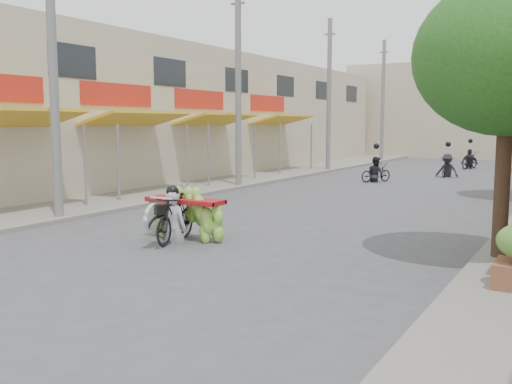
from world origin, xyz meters
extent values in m
plane|color=#4C4C50|center=(0.00, 0.00, 0.00)|extent=(120.00, 120.00, 0.00)
cube|color=gray|center=(-7.00, 15.00, 0.06)|extent=(4.00, 60.00, 0.12)
cube|color=#C1B699|center=(-12.00, 14.00, 3.00)|extent=(8.00, 40.00, 6.00)
cube|color=gold|center=(-7.12, 3.00, 2.75)|extent=(1.77, 4.00, 0.53)
cylinder|color=slate|center=(-6.30, 4.80, 1.27)|extent=(0.08, 0.08, 2.55)
cube|color=gold|center=(-7.12, 8.00, 2.75)|extent=(1.77, 4.00, 0.53)
cylinder|color=slate|center=(-6.30, 6.20, 1.27)|extent=(0.08, 0.08, 2.55)
cylinder|color=slate|center=(-6.30, 9.80, 1.27)|extent=(0.08, 0.08, 2.55)
cube|color=red|center=(-8.00, 8.00, 3.60)|extent=(0.10, 3.50, 0.80)
cube|color=gold|center=(-7.12, 13.00, 2.75)|extent=(1.77, 4.00, 0.53)
cylinder|color=slate|center=(-6.30, 11.20, 1.27)|extent=(0.08, 0.08, 2.55)
cylinder|color=slate|center=(-6.30, 14.80, 1.27)|extent=(0.08, 0.08, 2.55)
cube|color=red|center=(-8.00, 13.00, 3.60)|extent=(0.10, 3.50, 0.80)
cube|color=gold|center=(-7.12, 19.00, 2.75)|extent=(1.77, 4.00, 0.53)
cylinder|color=slate|center=(-6.30, 17.20, 1.27)|extent=(0.08, 0.08, 2.55)
cylinder|color=slate|center=(-6.30, 20.80, 1.27)|extent=(0.08, 0.08, 2.55)
cube|color=red|center=(-8.00, 19.00, 3.60)|extent=(0.10, 3.50, 0.80)
cube|color=#1E2328|center=(-8.02, 6.00, 4.60)|extent=(0.08, 2.00, 1.10)
cube|color=#1E2328|center=(-8.02, 11.00, 4.60)|extent=(0.08, 2.00, 1.10)
cube|color=#1E2328|center=(-8.02, 16.00, 4.60)|extent=(0.08, 2.00, 1.10)
cube|color=#1E2328|center=(-8.02, 21.00, 4.60)|extent=(0.08, 2.00, 1.10)
cube|color=#1E2328|center=(-8.02, 26.00, 4.60)|extent=(0.08, 2.00, 1.10)
cube|color=#1E2328|center=(-8.02, 31.00, 4.60)|extent=(0.08, 2.00, 1.10)
cube|color=#C1B699|center=(0.00, 38.00, 3.50)|extent=(20.00, 6.00, 7.00)
cylinder|color=slate|center=(-5.40, 3.00, 4.00)|extent=(0.24, 0.24, 8.00)
cylinder|color=slate|center=(-5.40, 12.00, 4.00)|extent=(0.24, 0.24, 8.00)
cube|color=slate|center=(-5.40, 12.00, 7.20)|extent=(0.60, 0.08, 0.08)
cylinder|color=slate|center=(-5.40, 21.00, 4.00)|extent=(0.24, 0.24, 8.00)
cube|color=slate|center=(-5.40, 21.00, 7.20)|extent=(0.60, 0.08, 0.08)
cylinder|color=slate|center=(-5.40, 30.00, 4.00)|extent=(0.24, 0.24, 8.00)
cube|color=slate|center=(-5.40, 30.00, 7.20)|extent=(0.60, 0.08, 0.08)
cylinder|color=#3A2719|center=(5.40, 4.00, 1.60)|extent=(0.28, 0.28, 3.20)
ellipsoid|color=#245A1A|center=(5.40, 4.00, 3.80)|extent=(3.40, 3.40, 2.90)
imported|color=black|center=(-0.98, 2.40, 0.53)|extent=(0.88, 1.87, 1.06)
cylinder|color=silver|center=(-0.98, 1.75, 0.62)|extent=(0.10, 0.66, 0.66)
cube|color=black|center=(-0.98, 1.85, 0.80)|extent=(0.28, 0.22, 0.22)
cylinder|color=silver|center=(-0.98, 1.95, 1.02)|extent=(0.60, 0.05, 0.05)
cube|color=maroon|center=(-0.98, 2.75, 0.88)|extent=(1.88, 0.55, 0.10)
imported|color=#B8B8C0|center=(-0.98, 2.35, 1.16)|extent=(0.62, 0.46, 1.71)
sphere|color=black|center=(-0.98, 2.32, 1.98)|extent=(0.28, 0.28, 0.28)
imported|color=black|center=(-1.36, 16.92, 0.41)|extent=(1.24, 1.52, 0.82)
imported|color=black|center=(-1.36, 16.92, 1.12)|extent=(0.93, 0.83, 1.65)
sphere|color=black|center=(-1.36, 16.92, 1.58)|extent=(0.26, 0.26, 0.26)
imported|color=black|center=(0.87, 20.79, 0.45)|extent=(0.54, 1.56, 0.90)
imported|color=black|center=(0.87, 20.79, 1.12)|extent=(1.09, 0.63, 1.65)
sphere|color=black|center=(0.87, 20.79, 1.58)|extent=(0.26, 0.26, 0.26)
imported|color=black|center=(0.87, 26.51, 0.49)|extent=(1.03, 1.83, 0.97)
imported|color=black|center=(0.87, 26.51, 1.12)|extent=(1.07, 0.76, 1.65)
sphere|color=black|center=(0.87, 26.51, 1.58)|extent=(0.26, 0.26, 0.26)
camera|label=1|loc=(6.79, -7.30, 2.61)|focal=40.00mm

